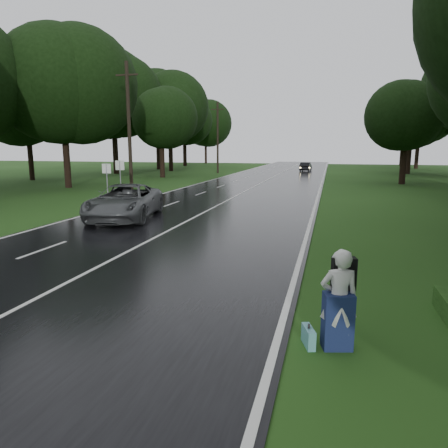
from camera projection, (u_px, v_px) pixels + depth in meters
The scene contains 16 objects.
ground at pixel (86, 274), 11.60m from camera, with size 160.00×160.00×0.00m, color #204614.
road at pixel (239, 195), 30.60m from camera, with size 12.00×140.00×0.04m, color black.
lane_center at pixel (239, 194), 30.60m from camera, with size 0.12×140.00×0.01m, color silver.
grey_car at pixel (125, 202), 20.28m from camera, with size 2.81×6.09×1.69m, color #494C4D.
far_car at pixel (306, 167), 59.65m from camera, with size 1.37×3.94×1.30m, color black.
hitchhiker at pixel (339, 303), 7.22m from camera, with size 0.76×0.72×1.85m.
suitcase at pixel (308, 337), 7.41m from camera, with size 0.14×0.49×0.35m, color #549CA1.
utility_pole_mid at pixel (132, 193), 32.09m from camera, with size 1.80×0.28×9.86m, color black, non-canonical shape.
utility_pole_far at pixel (218, 173), 56.25m from camera, with size 1.80×0.28×9.47m, color black, non-canonical shape.
road_sign_a at pixel (108, 203), 26.27m from camera, with size 0.60×0.10×2.52m, color white, non-canonical shape.
road_sign_b at pixel (121, 200), 27.91m from camera, with size 0.64×0.10×2.67m, color white, non-canonical shape.
tree_left_d at pixel (69, 188), 36.24m from camera, with size 9.65×9.65×15.08m, color black, non-canonical shape.
tree_left_e at pixel (163, 177), 48.35m from camera, with size 8.03×8.03×12.54m, color black, non-canonical shape.
tree_left_f at pixel (171, 171), 60.92m from camera, with size 10.40×10.40×16.26m, color black, non-canonical shape.
tree_right_e at pixel (402, 184), 39.70m from camera, with size 7.61×7.61×11.88m, color black, non-canonical shape.
tree_right_f at pixel (407, 174), 54.53m from camera, with size 8.41×8.41×13.14m, color black, non-canonical shape.
Camera 1 is at (6.62, -9.77, 3.58)m, focal length 32.64 mm.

